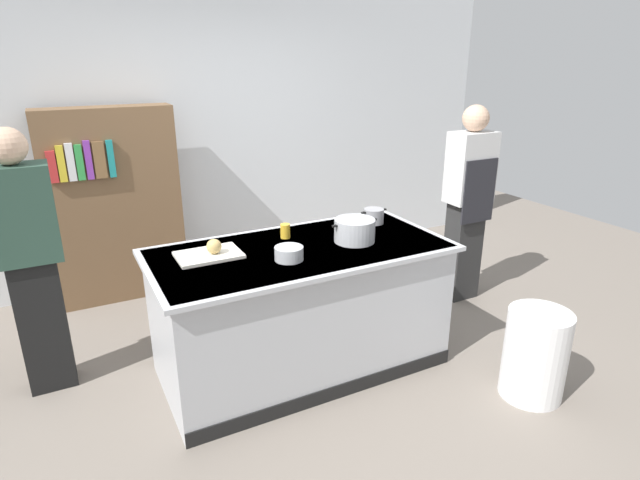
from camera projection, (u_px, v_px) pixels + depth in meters
ground_plane at (302, 365)px, 3.72m from camera, size 10.00×10.00×0.00m
back_wall at (205, 121)px, 4.96m from camera, size 6.40×0.12×3.00m
counter_island at (301, 307)px, 3.56m from camera, size 1.98×0.98×0.90m
cutting_board at (209, 255)px, 3.27m from camera, size 0.40×0.28×0.02m
onion at (214, 246)px, 3.25m from camera, size 0.10×0.10×0.10m
stock_pot at (355, 230)px, 3.51m from camera, size 0.34×0.28×0.16m
sauce_pan at (374, 216)px, 3.90m from camera, size 0.22×0.15×0.11m
mixing_bowl at (289, 253)px, 3.21m from camera, size 0.18×0.18×0.09m
juice_cup at (285, 231)px, 3.59m from camera, size 0.07×0.07×0.10m
trash_bin at (535, 354)px, 3.31m from camera, size 0.40×0.40×0.59m
person_chef at (468, 200)px, 4.48m from camera, size 0.38×0.25×1.72m
person_guest at (30, 259)px, 3.20m from camera, size 0.38×0.24×1.72m
bookshelf at (115, 206)px, 4.52m from camera, size 1.10×0.31×1.70m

